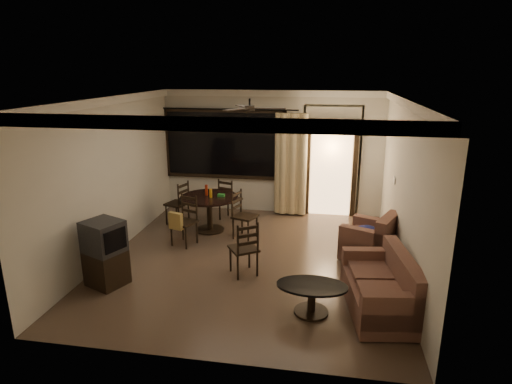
% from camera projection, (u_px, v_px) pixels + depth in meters
% --- Properties ---
extents(ground, '(5.50, 5.50, 0.00)m').
position_uv_depth(ground, '(250.00, 260.00, 7.55)').
color(ground, '#7F6651').
rests_on(ground, ground).
extents(room_shell, '(5.50, 6.70, 5.50)m').
position_uv_depth(room_shell, '(295.00, 142.00, 8.62)').
color(room_shell, beige).
rests_on(room_shell, ground).
extents(dining_table, '(1.18, 1.18, 0.96)m').
position_uv_depth(dining_table, '(209.00, 204.00, 8.78)').
color(dining_table, black).
rests_on(dining_table, ground).
extents(dining_chair_west, '(0.54, 0.54, 0.95)m').
position_uv_depth(dining_chair_west, '(178.00, 211.00, 9.25)').
color(dining_chair_west, black).
rests_on(dining_chair_west, ground).
extents(dining_chair_east, '(0.54, 0.54, 0.95)m').
position_uv_depth(dining_chair_east, '(244.00, 224.00, 8.47)').
color(dining_chair_east, black).
rests_on(dining_chair_east, ground).
extents(dining_chair_south, '(0.54, 0.57, 0.95)m').
position_uv_depth(dining_chair_south, '(184.00, 230.00, 8.14)').
color(dining_chair_south, black).
rests_on(dining_chair_south, ground).
extents(dining_chair_north, '(0.54, 0.54, 0.95)m').
position_uv_depth(dining_chair_north, '(230.00, 207.00, 9.52)').
color(dining_chair_north, black).
rests_on(dining_chair_north, ground).
extents(tv_cabinet, '(0.69, 0.67, 1.04)m').
position_uv_depth(tv_cabinet, '(105.00, 253.00, 6.58)').
color(tv_cabinet, black).
rests_on(tv_cabinet, ground).
extents(sofa, '(1.01, 1.61, 0.81)m').
position_uv_depth(sofa, '(383.00, 290.00, 5.89)').
color(sofa, '#472821').
rests_on(sofa, ground).
extents(armchair, '(1.08, 1.08, 0.82)m').
position_uv_depth(armchair, '(372.00, 241.00, 7.53)').
color(armchair, '#472821').
rests_on(armchair, ground).
extents(coffee_table, '(0.98, 0.59, 0.43)m').
position_uv_depth(coffee_table, '(312.00, 294.00, 5.85)').
color(coffee_table, black).
rests_on(coffee_table, ground).
extents(side_chair, '(0.58, 0.58, 0.94)m').
position_uv_depth(side_chair, '(244.00, 258.00, 6.97)').
color(side_chair, black).
rests_on(side_chair, ground).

